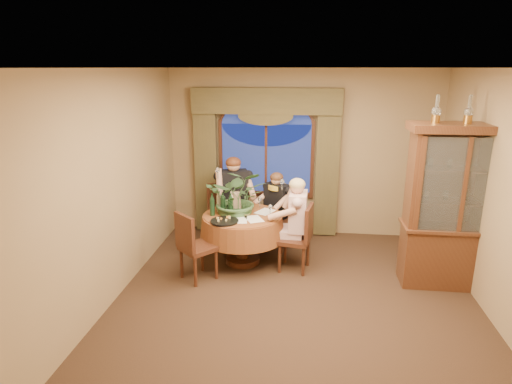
# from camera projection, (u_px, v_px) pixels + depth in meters

# --- Properties ---
(floor) EXTENTS (5.00, 5.00, 0.00)m
(floor) POSITION_uv_depth(u_px,v_px,m) (295.00, 306.00, 5.23)
(floor) COLOR black
(floor) RESTS_ON ground
(wall_back) EXTENTS (4.50, 0.00, 4.50)m
(wall_back) POSITION_uv_depth(u_px,v_px,m) (302.00, 154.00, 7.22)
(wall_back) COLOR olive
(wall_back) RESTS_ON ground
(wall_right) EXTENTS (0.00, 5.00, 5.00)m
(wall_right) POSITION_uv_depth(u_px,v_px,m) (508.00, 204.00, 4.58)
(wall_right) COLOR olive
(wall_right) RESTS_ON ground
(ceiling) EXTENTS (5.00, 5.00, 0.00)m
(ceiling) POSITION_uv_depth(u_px,v_px,m) (302.00, 68.00, 4.45)
(ceiling) COLOR white
(ceiling) RESTS_ON wall_back
(window) EXTENTS (1.62, 0.10, 1.32)m
(window) POSITION_uv_depth(u_px,v_px,m) (266.00, 160.00, 7.25)
(window) COLOR navy
(window) RESTS_ON wall_back
(arched_transom) EXTENTS (1.60, 0.06, 0.44)m
(arched_transom) POSITION_uv_depth(u_px,v_px,m) (266.00, 113.00, 7.03)
(arched_transom) COLOR navy
(arched_transom) RESTS_ON wall_back
(drapery_left) EXTENTS (0.38, 0.14, 2.32)m
(drapery_left) POSITION_uv_depth(u_px,v_px,m) (206.00, 165.00, 7.36)
(drapery_left) COLOR #423B22
(drapery_left) RESTS_ON floor
(drapery_right) EXTENTS (0.38, 0.14, 2.32)m
(drapery_right) POSITION_uv_depth(u_px,v_px,m) (327.00, 169.00, 7.12)
(drapery_right) COLOR #423B22
(drapery_right) RESTS_ON floor
(swag_valance) EXTENTS (2.45, 0.16, 0.42)m
(swag_valance) POSITION_uv_depth(u_px,v_px,m) (266.00, 101.00, 6.90)
(swag_valance) COLOR #423B22
(swag_valance) RESTS_ON wall_back
(dining_table) EXTENTS (1.39, 1.39, 0.75)m
(dining_table) POSITION_uv_depth(u_px,v_px,m) (243.00, 239.00, 6.30)
(dining_table) COLOR maroon
(dining_table) RESTS_ON floor
(china_cabinet) EXTENTS (1.33, 0.53, 2.15)m
(china_cabinet) POSITION_uv_depth(u_px,v_px,m) (455.00, 208.00, 5.46)
(china_cabinet) COLOR #3E2013
(china_cabinet) RESTS_ON floor
(oil_lamp_left) EXTENTS (0.11, 0.11, 0.34)m
(oil_lamp_left) POSITION_uv_depth(u_px,v_px,m) (437.00, 109.00, 5.16)
(oil_lamp_left) COLOR #A5722D
(oil_lamp_left) RESTS_ON china_cabinet
(oil_lamp_center) EXTENTS (0.11, 0.11, 0.34)m
(oil_lamp_center) POSITION_uv_depth(u_px,v_px,m) (469.00, 109.00, 5.11)
(oil_lamp_center) COLOR #A5722D
(oil_lamp_center) RESTS_ON china_cabinet
(oil_lamp_right) EXTENTS (0.11, 0.11, 0.34)m
(oil_lamp_right) POSITION_uv_depth(u_px,v_px,m) (502.00, 110.00, 5.07)
(oil_lamp_right) COLOR #A5722D
(oil_lamp_right) RESTS_ON china_cabinet
(chair_right) EXTENTS (0.49, 0.49, 0.96)m
(chair_right) POSITION_uv_depth(u_px,v_px,m) (294.00, 238.00, 6.05)
(chair_right) COLOR black
(chair_right) RESTS_ON floor
(chair_back_right) EXTENTS (0.59, 0.59, 0.96)m
(chair_back_right) POSITION_uv_depth(u_px,v_px,m) (282.00, 220.00, 6.79)
(chair_back_right) COLOR black
(chair_back_right) RESTS_ON floor
(chair_back) EXTENTS (0.57, 0.57, 0.96)m
(chair_back) POSITION_uv_depth(u_px,v_px,m) (223.00, 214.00, 7.04)
(chair_back) COLOR black
(chair_back) RESTS_ON floor
(chair_front_left) EXTENTS (0.59, 0.59, 0.96)m
(chair_front_left) POSITION_uv_depth(u_px,v_px,m) (198.00, 246.00, 5.78)
(chair_front_left) COLOR black
(chair_front_left) RESTS_ON floor
(person_pink) EXTENTS (0.46, 0.49, 1.33)m
(person_pink) POSITION_uv_depth(u_px,v_px,m) (298.00, 223.00, 6.10)
(person_pink) COLOR #CCA6A6
(person_pink) RESTS_ON floor
(person_back) EXTENTS (0.64, 0.61, 1.44)m
(person_back) POSITION_uv_depth(u_px,v_px,m) (234.00, 200.00, 7.00)
(person_back) COLOR black
(person_back) RESTS_ON floor
(person_scarf) EXTENTS (0.59, 0.58, 1.23)m
(person_scarf) POSITION_uv_depth(u_px,v_px,m) (277.00, 209.00, 6.87)
(person_scarf) COLOR black
(person_scarf) RESTS_ON floor
(stoneware_vase) EXTENTS (0.16, 0.16, 0.29)m
(stoneware_vase) POSITION_uv_depth(u_px,v_px,m) (236.00, 202.00, 6.30)
(stoneware_vase) COLOR #92745F
(stoneware_vase) RESTS_ON dining_table
(centerpiece_plant) EXTENTS (0.86, 0.95, 0.74)m
(centerpiece_plant) POSITION_uv_depth(u_px,v_px,m) (237.00, 175.00, 6.15)
(centerpiece_plant) COLOR #385D35
(centerpiece_plant) RESTS_ON dining_table
(olive_bowl) EXTENTS (0.14, 0.14, 0.04)m
(olive_bowl) POSITION_uv_depth(u_px,v_px,m) (245.00, 214.00, 6.15)
(olive_bowl) COLOR #51572E
(olive_bowl) RESTS_ON dining_table
(cheese_platter) EXTENTS (0.39, 0.39, 0.02)m
(cheese_platter) POSITION_uv_depth(u_px,v_px,m) (225.00, 221.00, 5.90)
(cheese_platter) COLOR black
(cheese_platter) RESTS_ON dining_table
(wine_bottle_0) EXTENTS (0.07, 0.07, 0.33)m
(wine_bottle_0) POSITION_uv_depth(u_px,v_px,m) (219.00, 201.00, 6.29)
(wine_bottle_0) COLOR tan
(wine_bottle_0) RESTS_ON dining_table
(wine_bottle_1) EXTENTS (0.07, 0.07, 0.33)m
(wine_bottle_1) POSITION_uv_depth(u_px,v_px,m) (231.00, 204.00, 6.13)
(wine_bottle_1) COLOR black
(wine_bottle_1) RESTS_ON dining_table
(wine_bottle_2) EXTENTS (0.07, 0.07, 0.33)m
(wine_bottle_2) POSITION_uv_depth(u_px,v_px,m) (231.00, 202.00, 6.22)
(wine_bottle_2) COLOR tan
(wine_bottle_2) RESTS_ON dining_table
(wine_bottle_3) EXTENTS (0.07, 0.07, 0.33)m
(wine_bottle_3) POSITION_uv_depth(u_px,v_px,m) (212.00, 204.00, 6.12)
(wine_bottle_3) COLOR black
(wine_bottle_3) RESTS_ON dining_table
(wine_bottle_4) EXTENTS (0.07, 0.07, 0.33)m
(wine_bottle_4) POSITION_uv_depth(u_px,v_px,m) (223.00, 203.00, 6.18)
(wine_bottle_4) COLOR black
(wine_bottle_4) RESTS_ON dining_table
(tasting_paper_0) EXTENTS (0.32, 0.36, 0.00)m
(tasting_paper_0) POSITION_uv_depth(u_px,v_px,m) (254.00, 219.00, 6.01)
(tasting_paper_0) COLOR white
(tasting_paper_0) RESTS_ON dining_table
(tasting_paper_1) EXTENTS (0.33, 0.36, 0.00)m
(tasting_paper_1) POSITION_uv_depth(u_px,v_px,m) (265.00, 212.00, 6.31)
(tasting_paper_1) COLOR white
(tasting_paper_1) RESTS_ON dining_table
(tasting_paper_2) EXTENTS (0.25, 0.33, 0.00)m
(tasting_paper_2) POSITION_uv_depth(u_px,v_px,m) (239.00, 220.00, 5.98)
(tasting_paper_2) COLOR white
(tasting_paper_2) RESTS_ON dining_table
(wine_glass_person_pink) EXTENTS (0.07, 0.07, 0.18)m
(wine_glass_person_pink) POSITION_uv_depth(u_px,v_px,m) (270.00, 210.00, 6.11)
(wine_glass_person_pink) COLOR silver
(wine_glass_person_pink) RESTS_ON dining_table
(wine_glass_person_back) EXTENTS (0.07, 0.07, 0.18)m
(wine_glass_person_back) POSITION_uv_depth(u_px,v_px,m) (238.00, 201.00, 6.55)
(wine_glass_person_back) COLOR silver
(wine_glass_person_back) RESTS_ON dining_table
(wine_glass_person_scarf) EXTENTS (0.07, 0.07, 0.18)m
(wine_glass_person_scarf) POSITION_uv_depth(u_px,v_px,m) (260.00, 202.00, 6.48)
(wine_glass_person_scarf) COLOR silver
(wine_glass_person_scarf) RESTS_ON dining_table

